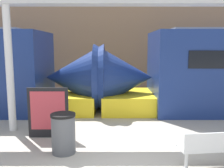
# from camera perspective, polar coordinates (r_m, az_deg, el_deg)

# --- Properties ---
(station_wall) EXTENTS (56.00, 0.20, 5.00)m
(station_wall) POSITION_cam_1_polar(r_m,az_deg,el_deg) (14.49, 1.32, 8.42)
(station_wall) COLOR #937051
(station_wall) RESTS_ON ground_plane
(bench_near) EXTENTS (1.58, 0.61, 0.83)m
(bench_near) POSITION_cam_1_polar(r_m,az_deg,el_deg) (5.68, 22.72, -12.88)
(bench_near) COLOR silver
(bench_near) RESTS_ON ground_plane
(trash_bin) EXTENTS (0.59, 0.59, 0.96)m
(trash_bin) POSITION_cam_1_polar(r_m,az_deg,el_deg) (6.13, -11.29, -11.00)
(trash_bin) COLOR #4C4F54
(trash_bin) RESTS_ON ground_plane
(poster_board) EXTENTS (1.12, 0.07, 1.41)m
(poster_board) POSITION_cam_1_polar(r_m,az_deg,el_deg) (7.16, -14.63, -6.34)
(poster_board) COLOR black
(poster_board) RESTS_ON ground_plane
(support_column_near) EXTENTS (0.22, 0.22, 3.69)m
(support_column_near) POSITION_cam_1_polar(r_m,az_deg,el_deg) (7.93, -22.64, 3.00)
(support_column_near) COLOR silver
(support_column_near) RESTS_ON ground_plane
(canopy_beam) EXTENTS (28.00, 0.60, 0.28)m
(canopy_beam) POSITION_cam_1_polar(r_m,az_deg,el_deg) (8.01, -23.48, 17.27)
(canopy_beam) COLOR #B7B7BC
(canopy_beam) RESTS_ON support_column_near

